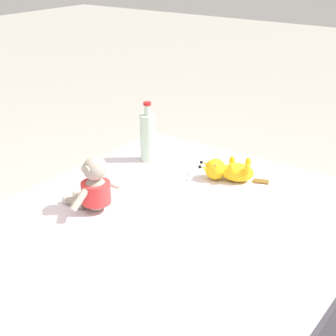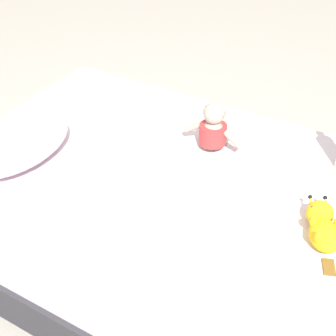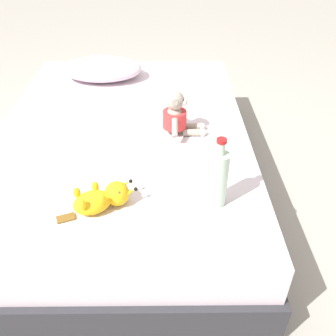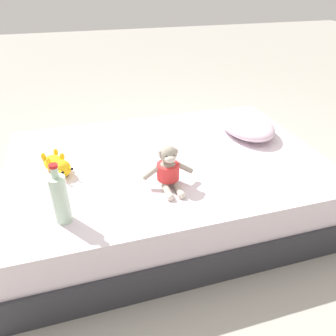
% 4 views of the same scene
% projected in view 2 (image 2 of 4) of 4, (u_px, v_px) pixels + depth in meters
% --- Properties ---
extents(ground_plane, '(16.00, 16.00, 0.00)m').
position_uv_depth(ground_plane, '(168.00, 243.00, 2.20)').
color(ground_plane, '#9E998E').
extents(bed, '(1.37, 1.99, 0.40)m').
position_uv_depth(bed, '(168.00, 213.00, 2.08)').
color(bed, '#2D2D33').
rests_on(bed, ground_plane).
extents(pillow, '(0.54, 0.36, 0.14)m').
position_uv_depth(pillow, '(17.00, 143.00, 2.04)').
color(pillow, silver).
rests_on(pillow, bed).
extents(plush_monkey, '(0.23, 0.29, 0.24)m').
position_uv_depth(plush_monkey, '(214.00, 129.00, 2.07)').
color(plush_monkey, '#9E9384').
rests_on(plush_monkey, bed).
extents(plush_yellow_creature, '(0.32, 0.20, 0.10)m').
position_uv_depth(plush_yellow_creature, '(323.00, 226.00, 1.67)').
color(plush_yellow_creature, yellow).
rests_on(plush_yellow_creature, bed).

